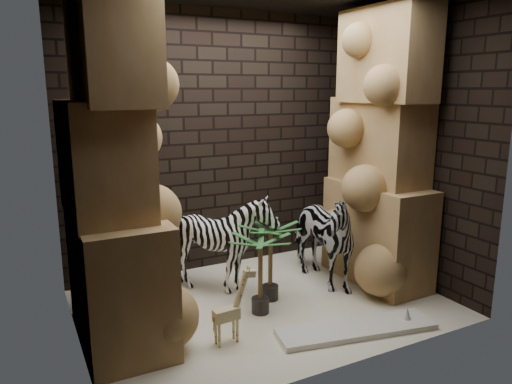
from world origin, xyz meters
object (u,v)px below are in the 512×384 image
surfboard (356,329)px  giraffe_toy (226,307)px  palm_front (270,261)px  zebra_right (318,228)px  zebra_left (223,247)px  palm_back (260,274)px

surfboard → giraffe_toy: bearing=173.5°
palm_front → giraffe_toy: bearing=-141.8°
palm_front → surfboard: size_ratio=0.57×
giraffe_toy → palm_front: bearing=34.4°
giraffe_toy → palm_front: size_ratio=0.81×
giraffe_toy → palm_front: palm_front is taller
zebra_right → surfboard: (-0.31, -1.08, -0.61)m
zebra_left → surfboard: (0.70, -1.37, -0.46)m
giraffe_toy → surfboard: giraffe_toy is taller
zebra_left → palm_front: zebra_left is taller
zebra_right → surfboard: bearing=-104.9°
zebra_left → palm_back: zebra_left is taller
giraffe_toy → palm_back: bearing=31.7°
zebra_left → giraffe_toy: (-0.41, -1.02, -0.15)m
surfboard → palm_back: bearing=140.5°
palm_front → surfboard: 1.08m
zebra_left → palm_front: 0.56m
zebra_left → zebra_right: bearing=-17.8°
zebra_left → giraffe_toy: zebra_left is taller
giraffe_toy → surfboard: (1.11, -0.35, -0.31)m
palm_back → surfboard: palm_back is taller
zebra_right → surfboard: size_ratio=0.88×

